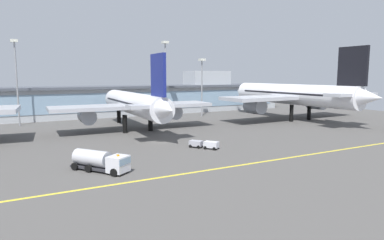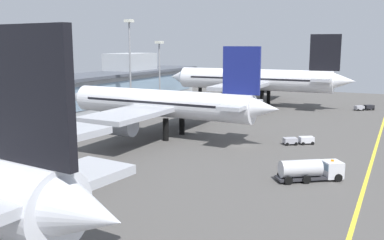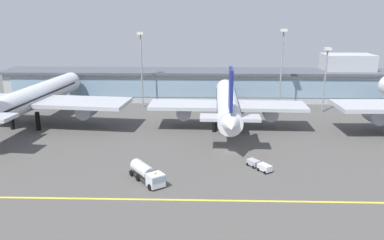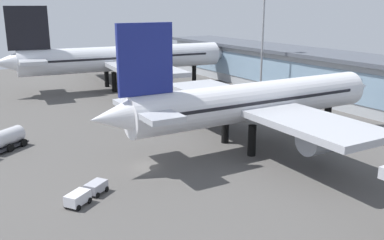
% 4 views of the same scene
% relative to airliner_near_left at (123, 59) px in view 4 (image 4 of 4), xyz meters
% --- Properties ---
extents(ground_plane, '(196.90, 196.90, 0.00)m').
position_rel_airliner_near_left_xyz_m(ground_plane, '(49.81, -17.85, -7.12)').
color(ground_plane, '#514F4C').
extents(airliner_near_left, '(51.57, 58.41, 19.51)m').
position_rel_airliner_near_left_xyz_m(airliner_near_left, '(0.00, 0.00, 0.00)').
color(airliner_near_left, black).
rests_on(airliner_near_left, ground).
extents(airliner_near_right, '(39.39, 47.20, 17.74)m').
position_rel_airliner_near_left_xyz_m(airliner_near_right, '(50.43, -0.85, -0.64)').
color(airliner_near_right, black).
rests_on(airliner_near_right, ground).
extents(baggage_tug_near, '(4.52, 5.45, 1.40)m').
position_rel_airliner_near_left_xyz_m(baggage_tug_near, '(55.12, -26.99, -6.33)').
color(baggage_tug_near, black).
rests_on(baggage_tug_near, ground).
extents(apron_light_mast_centre, '(1.80, 1.80, 22.80)m').
position_rel_airliner_near_left_xyz_m(apron_light_mast_centre, '(25.59, 21.38, 7.88)').
color(apron_light_mast_centre, gray).
rests_on(apron_light_mast_centre, ground).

